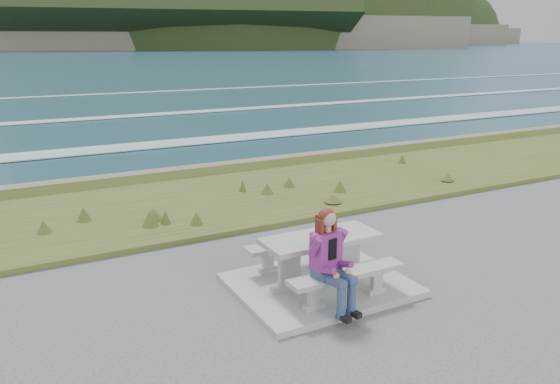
{
  "coord_description": "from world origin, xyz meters",
  "views": [
    {
      "loc": [
        -4.17,
        -6.52,
        3.71
      ],
      "look_at": [
        -0.06,
        1.2,
        1.25
      ],
      "focal_mm": 35.0,
      "sensor_mm": 36.0,
      "label": 1
    }
  ],
  "objects": [
    {
      "name": "bench_seaward",
      "position": [
        0.0,
        0.7,
        0.45
      ],
      "size": [
        1.8,
        0.35,
        0.45
      ],
      "color": "#ABABA6",
      "rests_on": "concrete_slab"
    },
    {
      "name": "ocean",
      "position": [
        0.0,
        25.09,
        -1.74
      ],
      "size": [
        1600.0,
        1600.0,
        0.09
      ],
      "color": "#214A5D",
      "rests_on": "ground"
    },
    {
      "name": "shore_drop",
      "position": [
        0.0,
        7.9,
        0.0
      ],
      "size": [
        160.0,
        0.8,
        2.2
      ],
      "primitive_type": "cube",
      "color": "#6A5E4F",
      "rests_on": "ground"
    },
    {
      "name": "picnic_table",
      "position": [
        0.0,
        0.0,
        0.68
      ],
      "size": [
        1.8,
        0.75,
        0.75
      ],
      "color": "#ABABA6",
      "rests_on": "concrete_slab"
    },
    {
      "name": "headland_range",
      "position": [
        190.21,
        398.18,
        9.95
      ],
      "size": [
        729.83,
        363.95,
        223.67
      ],
      "color": "#6A5E4F",
      "rests_on": "ground"
    },
    {
      "name": "seated_woman",
      "position": [
        -0.31,
        -0.83,
        0.63
      ],
      "size": [
        0.52,
        0.77,
        1.43
      ],
      "rotation": [
        0.0,
        0.0,
        0.19
      ],
      "color": "navy",
      "rests_on": "concrete_slab"
    },
    {
      "name": "bench_landward",
      "position": [
        0.0,
        -0.7,
        0.45
      ],
      "size": [
        1.8,
        0.35,
        0.45
      ],
      "color": "#ABABA6",
      "rests_on": "concrete_slab"
    },
    {
      "name": "concrete_slab",
      "position": [
        0.0,
        0.0,
        0.05
      ],
      "size": [
        2.6,
        2.1,
        0.1
      ],
      "primitive_type": "cube",
      "color": "#ABABA6",
      "rests_on": "ground"
    },
    {
      "name": "grass_verge",
      "position": [
        0.0,
        5.0,
        0.0
      ],
      "size": [
        160.0,
        4.5,
        0.22
      ],
      "primitive_type": "cube",
      "color": "#35491B",
      "rests_on": "ground"
    }
  ]
}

